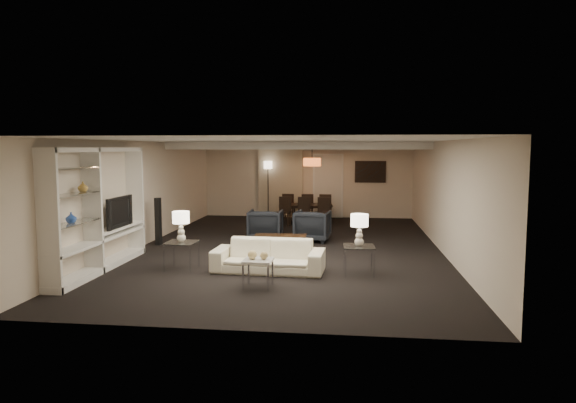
% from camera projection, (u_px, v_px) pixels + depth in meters
% --- Properties ---
extents(floor, '(11.00, 11.00, 0.00)m').
position_uv_depth(floor, '(288.00, 248.00, 12.04)').
color(floor, black).
rests_on(floor, ground).
extents(ceiling, '(7.00, 11.00, 0.02)m').
position_uv_depth(ceiling, '(288.00, 141.00, 11.78)').
color(ceiling, silver).
rests_on(ceiling, ground).
extents(wall_back, '(7.00, 0.02, 2.50)m').
position_uv_depth(wall_back, '(307.00, 180.00, 17.34)').
color(wall_back, beige).
rests_on(wall_back, ground).
extents(wall_front, '(7.00, 0.02, 2.50)m').
position_uv_depth(wall_front, '(236.00, 235.00, 6.48)').
color(wall_front, beige).
rests_on(wall_front, ground).
extents(wall_left, '(0.02, 11.00, 2.50)m').
position_uv_depth(wall_left, '(144.00, 193.00, 12.32)').
color(wall_left, beige).
rests_on(wall_left, ground).
extents(wall_right, '(0.02, 11.00, 2.50)m').
position_uv_depth(wall_right, '(443.00, 197.00, 11.49)').
color(wall_right, beige).
rests_on(wall_right, ground).
extents(ceiling_soffit, '(7.00, 4.00, 0.20)m').
position_uv_depth(ceiling_soffit, '(302.00, 146.00, 15.24)').
color(ceiling_soffit, silver).
rests_on(ceiling_soffit, ceiling).
extents(curtains, '(1.50, 0.12, 2.40)m').
position_uv_depth(curtains, '(281.00, 182.00, 17.37)').
color(curtains, beige).
rests_on(curtains, wall_back).
extents(door, '(0.90, 0.05, 2.10)m').
position_uv_depth(door, '(328.00, 186.00, 17.25)').
color(door, silver).
rests_on(door, wall_back).
extents(painting, '(0.95, 0.04, 0.65)m').
position_uv_depth(painting, '(370.00, 172.00, 17.02)').
color(painting, '#142D38').
rests_on(painting, wall_back).
extents(media_unit, '(0.38, 3.40, 2.35)m').
position_uv_depth(media_unit, '(99.00, 210.00, 9.74)').
color(media_unit, white).
rests_on(media_unit, wall_left).
extents(pendant_light, '(0.52, 0.52, 0.24)m').
position_uv_depth(pendant_light, '(312.00, 162.00, 15.26)').
color(pendant_light, '#D8591E').
rests_on(pendant_light, ceiling_soffit).
extents(sofa, '(2.13, 0.93, 0.61)m').
position_uv_depth(sofa, '(268.00, 256.00, 9.71)').
color(sofa, beige).
rests_on(sofa, floor).
extents(coffee_table, '(1.18, 0.72, 0.41)m').
position_uv_depth(coffee_table, '(280.00, 245.00, 11.30)').
color(coffee_table, black).
rests_on(coffee_table, floor).
extents(armchair_left, '(0.85, 0.87, 0.78)m').
position_uv_depth(armchair_left, '(265.00, 225.00, 13.03)').
color(armchair_left, black).
rests_on(armchair_left, floor).
extents(armchair_right, '(0.94, 0.96, 0.78)m').
position_uv_depth(armchair_right, '(313.00, 226.00, 12.89)').
color(armchair_right, black).
rests_on(armchair_right, floor).
extents(side_table_left, '(0.59, 0.59, 0.54)m').
position_uv_depth(side_table_left, '(182.00, 256.00, 9.92)').
color(side_table_left, silver).
rests_on(side_table_left, floor).
extents(side_table_right, '(0.61, 0.61, 0.54)m').
position_uv_depth(side_table_right, '(359.00, 260.00, 9.51)').
color(side_table_right, white).
rests_on(side_table_right, floor).
extents(table_lamp_left, '(0.34, 0.34, 0.59)m').
position_uv_depth(table_lamp_left, '(181.00, 227.00, 9.86)').
color(table_lamp_left, '#F4EACE').
rests_on(table_lamp_left, side_table_left).
extents(table_lamp_right, '(0.33, 0.33, 0.59)m').
position_uv_depth(table_lamp_right, '(359.00, 230.00, 9.46)').
color(table_lamp_right, beige).
rests_on(table_lamp_right, side_table_right).
extents(marble_table, '(0.49, 0.49, 0.48)m').
position_uv_depth(marble_table, '(258.00, 273.00, 8.63)').
color(marble_table, silver).
rests_on(marble_table, floor).
extents(gold_gourd_a, '(0.15, 0.15, 0.15)m').
position_uv_depth(gold_gourd_a, '(252.00, 255.00, 8.61)').
color(gold_gourd_a, '#E8C87B').
rests_on(gold_gourd_a, marble_table).
extents(gold_gourd_b, '(0.13, 0.13, 0.13)m').
position_uv_depth(gold_gourd_b, '(264.00, 256.00, 8.59)').
color(gold_gourd_b, tan).
rests_on(gold_gourd_b, marble_table).
extents(television, '(1.07, 0.14, 0.62)m').
position_uv_depth(television, '(115.00, 212.00, 10.33)').
color(television, black).
rests_on(television, media_unit).
extents(vase_blue, '(0.18, 0.18, 0.19)m').
position_uv_depth(vase_blue, '(71.00, 218.00, 8.77)').
color(vase_blue, '#2951B5').
rests_on(vase_blue, media_unit).
extents(vase_amber, '(0.18, 0.18, 0.19)m').
position_uv_depth(vase_amber, '(83.00, 187.00, 9.14)').
color(vase_amber, '#AC8339').
rests_on(vase_amber, media_unit).
extents(floor_speaker, '(0.14, 0.14, 1.15)m').
position_uv_depth(floor_speaker, '(158.00, 221.00, 12.39)').
color(floor_speaker, black).
rests_on(floor_speaker, floor).
extents(dining_table, '(1.74, 1.08, 0.58)m').
position_uv_depth(dining_table, '(306.00, 214.00, 16.04)').
color(dining_table, black).
rests_on(dining_table, floor).
extents(chair_nl, '(0.44, 0.44, 0.86)m').
position_uv_depth(chair_nl, '(284.00, 211.00, 15.45)').
color(chair_nl, black).
rests_on(chair_nl, floor).
extents(chair_nm, '(0.42, 0.42, 0.86)m').
position_uv_depth(chair_nm, '(304.00, 212.00, 15.38)').
color(chair_nm, black).
rests_on(chair_nm, floor).
extents(chair_nr, '(0.42, 0.42, 0.86)m').
position_uv_depth(chair_nr, '(324.00, 212.00, 15.31)').
color(chair_nr, black).
rests_on(chair_nr, floor).
extents(chair_fl, '(0.43, 0.43, 0.86)m').
position_uv_depth(chair_fl, '(289.00, 207.00, 16.74)').
color(chair_fl, black).
rests_on(chair_fl, floor).
extents(chair_fm, '(0.44, 0.44, 0.86)m').
position_uv_depth(chair_fm, '(307.00, 207.00, 16.66)').
color(chair_fm, black).
rests_on(chair_fm, floor).
extents(chair_fr, '(0.42, 0.42, 0.86)m').
position_uv_depth(chair_fr, '(326.00, 207.00, 16.59)').
color(chair_fr, black).
rests_on(chair_fr, floor).
extents(floor_lamp, '(0.34, 0.34, 1.90)m').
position_uv_depth(floor_lamp, '(268.00, 189.00, 17.23)').
color(floor_lamp, black).
rests_on(floor_lamp, floor).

